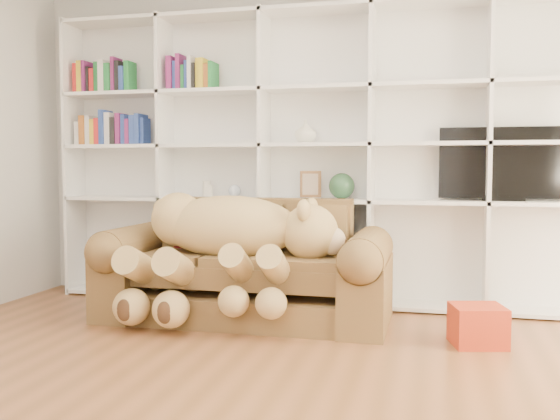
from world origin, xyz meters
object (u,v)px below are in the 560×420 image
(teddy_bear, at_px, (227,239))
(tv, at_px, (503,165))
(sofa, at_px, (246,274))
(gift_box, at_px, (478,325))

(teddy_bear, xyz_separation_m, tv, (1.94, 0.83, 0.53))
(sofa, height_order, tv, tv)
(tv, bearing_deg, gift_box, -102.91)
(sofa, relative_size, teddy_bear, 1.37)
(teddy_bear, height_order, tv, tv)
(tv, bearing_deg, teddy_bear, -156.69)
(teddy_bear, distance_m, gift_box, 1.78)
(gift_box, relative_size, tv, 0.33)
(gift_box, height_order, tv, tv)
(sofa, bearing_deg, teddy_bear, -117.04)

